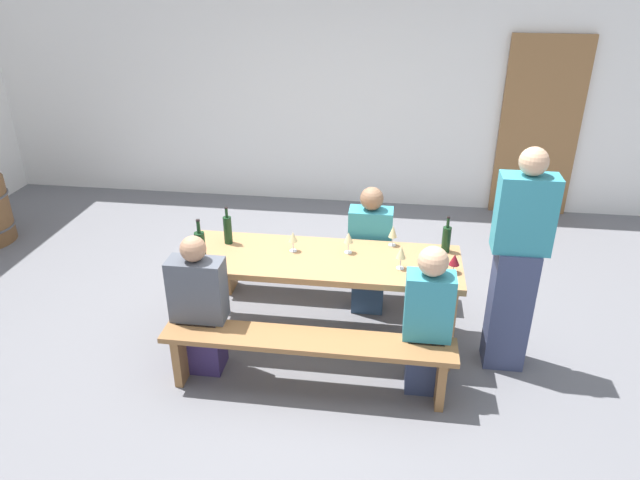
% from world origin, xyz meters
% --- Properties ---
extents(ground_plane, '(24.00, 24.00, 0.00)m').
position_xyz_m(ground_plane, '(0.00, 0.00, 0.00)').
color(ground_plane, slate).
extents(back_wall, '(14.00, 0.20, 3.20)m').
position_xyz_m(back_wall, '(0.00, 3.10, 1.60)').
color(back_wall, white).
rests_on(back_wall, ground).
extents(wooden_door, '(0.90, 0.06, 2.10)m').
position_xyz_m(wooden_door, '(2.17, 2.96, 1.05)').
color(wooden_door, olive).
rests_on(wooden_door, ground).
extents(tasting_table, '(2.19, 0.71, 0.75)m').
position_xyz_m(tasting_table, '(0.00, 0.00, 0.67)').
color(tasting_table, '#9E7247').
rests_on(tasting_table, ground).
extents(bench_near, '(2.09, 0.30, 0.45)m').
position_xyz_m(bench_near, '(0.00, -0.66, 0.36)').
color(bench_near, olive).
rests_on(bench_near, ground).
extents(bench_far, '(2.09, 0.30, 0.45)m').
position_xyz_m(bench_far, '(0.00, 0.66, 0.36)').
color(bench_far, olive).
rests_on(bench_far, ground).
extents(wine_bottle_0, '(0.08, 0.08, 0.33)m').
position_xyz_m(wine_bottle_0, '(-0.91, -0.15, 0.87)').
color(wine_bottle_0, '#143319').
rests_on(wine_bottle_0, tasting_table).
extents(wine_bottle_1, '(0.07, 0.07, 0.32)m').
position_xyz_m(wine_bottle_1, '(-0.78, 0.15, 0.87)').
color(wine_bottle_1, '#143319').
rests_on(wine_bottle_1, tasting_table).
extents(wine_bottle_2, '(0.07, 0.07, 0.30)m').
position_xyz_m(wine_bottle_2, '(0.97, 0.24, 0.86)').
color(wine_bottle_2, '#143319').
rests_on(wine_bottle_2, tasting_table).
extents(wine_glass_0, '(0.07, 0.07, 0.17)m').
position_xyz_m(wine_glass_0, '(-0.23, 0.08, 0.87)').
color(wine_glass_0, silver).
rests_on(wine_glass_0, tasting_table).
extents(wine_glass_1, '(0.08, 0.08, 0.15)m').
position_xyz_m(wine_glass_1, '(1.01, -0.10, 0.85)').
color(wine_glass_1, silver).
rests_on(wine_glass_1, tasting_table).
extents(wine_glass_2, '(0.07, 0.07, 0.18)m').
position_xyz_m(wine_glass_2, '(0.21, 0.11, 0.88)').
color(wine_glass_2, silver).
rests_on(wine_glass_2, tasting_table).
extents(wine_glass_3, '(0.07, 0.07, 0.19)m').
position_xyz_m(wine_glass_3, '(0.62, -0.09, 0.88)').
color(wine_glass_3, silver).
rests_on(wine_glass_3, tasting_table).
extents(wine_glass_4, '(0.07, 0.07, 0.17)m').
position_xyz_m(wine_glass_4, '(0.55, 0.29, 0.87)').
color(wine_glass_4, silver).
rests_on(wine_glass_4, tasting_table).
extents(seated_guest_near_0, '(0.40, 0.24, 1.12)m').
position_xyz_m(seated_guest_near_0, '(-0.83, -0.51, 0.52)').
color(seated_guest_near_0, '#352758').
rests_on(seated_guest_near_0, ground).
extents(seated_guest_near_1, '(0.33, 0.24, 1.15)m').
position_xyz_m(seated_guest_near_1, '(0.83, -0.51, 0.56)').
color(seated_guest_near_1, '#2D3654').
rests_on(seated_guest_near_1, ground).
extents(seated_guest_far_0, '(0.37, 0.24, 1.16)m').
position_xyz_m(seated_guest_far_0, '(0.36, 0.51, 0.55)').
color(seated_guest_far_0, '#324D6E').
rests_on(seated_guest_far_0, ground).
extents(standing_host, '(0.40, 0.24, 1.74)m').
position_xyz_m(standing_host, '(1.45, -0.13, 0.84)').
color(standing_host, '#3A4266').
rests_on(standing_host, ground).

